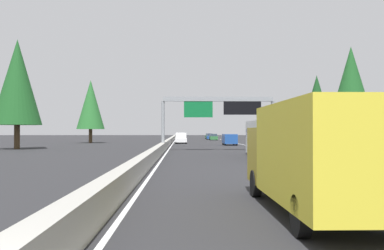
# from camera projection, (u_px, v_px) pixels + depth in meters

# --- Properties ---
(ground_plane) EXTENTS (320.00, 320.00, 0.00)m
(ground_plane) POSITION_uv_depth(u_px,v_px,m) (169.00, 147.00, 62.93)
(ground_plane) COLOR #262628
(median_barrier) EXTENTS (180.00, 0.56, 0.90)m
(median_barrier) POSITION_uv_depth(u_px,v_px,m) (171.00, 140.00, 82.92)
(median_barrier) COLOR #9E9B93
(median_barrier) RESTS_ON ground
(shoulder_stripe_right) EXTENTS (160.00, 0.16, 0.01)m
(shoulder_stripe_right) POSITION_uv_depth(u_px,v_px,m) (241.00, 144.00, 73.18)
(shoulder_stripe_right) COLOR silver
(shoulder_stripe_right) RESTS_ON ground
(shoulder_stripe_median) EXTENTS (160.00, 0.16, 0.01)m
(shoulder_stripe_median) POSITION_uv_depth(u_px,v_px,m) (172.00, 144.00, 72.93)
(shoulder_stripe_median) COLOR silver
(shoulder_stripe_median) RESTS_ON ground
(sign_gantry_overhead) EXTENTS (0.50, 12.68, 6.02)m
(sign_gantry_overhead) POSITION_uv_depth(u_px,v_px,m) (220.00, 108.00, 50.14)
(sign_gantry_overhead) COLOR gray
(sign_gantry_overhead) RESTS_ON ground
(box_truck_far_center) EXTENTS (8.50, 2.40, 2.95)m
(box_truck_far_center) POSITION_uv_depth(u_px,v_px,m) (314.00, 154.00, 12.12)
(box_truck_far_center) COLOR gold
(box_truck_far_center) RESTS_ON ground
(bus_distant_b) EXTENTS (11.50, 2.55, 3.10)m
(bus_distant_b) POSITION_uv_depth(u_px,v_px,m) (271.00, 137.00, 36.86)
(bus_distant_b) COLOR white
(bus_distant_b) RESTS_ON ground
(pickup_far_right) EXTENTS (5.60, 2.00, 1.86)m
(pickup_far_right) POSITION_uv_depth(u_px,v_px,m) (181.00, 138.00, 78.88)
(pickup_far_right) COLOR white
(pickup_far_right) RESTS_ON ground
(sedan_mid_right) EXTENTS (4.40, 1.80, 1.47)m
(sedan_mid_right) POSITION_uv_depth(u_px,v_px,m) (210.00, 137.00, 112.86)
(sedan_mid_right) COLOR #1E4793
(sedan_mid_right) RESTS_ON ground
(sedan_near_center) EXTENTS (4.40, 1.80, 1.47)m
(sedan_near_center) POSITION_uv_depth(u_px,v_px,m) (209.00, 136.00, 123.22)
(sedan_near_center) COLOR #2D6B38
(sedan_near_center) RESTS_ON ground
(minivan_mid_left) EXTENTS (5.00, 1.95, 1.69)m
(minivan_mid_left) POSITION_uv_depth(u_px,v_px,m) (230.00, 139.00, 69.05)
(minivan_mid_left) COLOR #1E4793
(minivan_mid_left) RESTS_ON ground
(sedan_distant_a) EXTENTS (4.40, 1.80, 1.47)m
(sedan_distant_a) POSITION_uv_depth(u_px,v_px,m) (213.00, 137.00, 105.43)
(sedan_distant_a) COLOR #2D6B38
(sedan_distant_a) RESTS_ON ground
(conifer_right_near) EXTENTS (4.33, 4.33, 9.85)m
(conifer_right_near) POSITION_uv_depth(u_px,v_px,m) (351.00, 89.00, 40.33)
(conifer_right_near) COLOR #4C3823
(conifer_right_near) RESTS_ON ground
(conifer_right_mid) EXTENTS (4.01, 4.01, 9.12)m
(conifer_right_mid) POSITION_uv_depth(u_px,v_px,m) (317.00, 104.00, 55.44)
(conifer_right_mid) COLOR #4C3823
(conifer_right_mid) RESTS_ON ground
(conifer_left_near) EXTENTS (5.88, 5.88, 13.36)m
(conifer_left_near) POSITION_uv_depth(u_px,v_px,m) (17.00, 82.00, 54.37)
(conifer_left_near) COLOR #4C3823
(conifer_left_near) RESTS_ON ground
(conifer_left_mid) EXTENTS (5.05, 5.05, 11.48)m
(conifer_left_mid) POSITION_uv_depth(u_px,v_px,m) (91.00, 105.00, 81.66)
(conifer_left_mid) COLOR #4C3823
(conifer_left_mid) RESTS_ON ground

